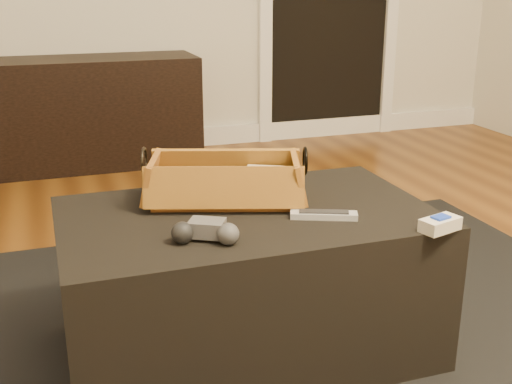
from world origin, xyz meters
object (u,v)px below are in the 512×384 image
object	(u,v)px
wicker_basket	(225,183)
ottoman	(247,281)
cream_gadget	(440,224)
media_cabinet	(59,114)
silver_remote	(324,215)
tv_remote	(217,194)
game_controller	(206,231)

from	to	relation	value
wicker_basket	ottoman	bearing A→B (deg)	-73.34
ottoman	cream_gadget	bearing A→B (deg)	-34.66
cream_gadget	wicker_basket	bearing A→B (deg)	138.90
media_cabinet	cream_gadget	distance (m)	2.60
silver_remote	cream_gadget	distance (m)	0.30
cream_gadget	tv_remote	bearing A→B (deg)	141.21
media_cabinet	ottoman	size ratio (longest dim) A/B	1.56
media_cabinet	cream_gadget	size ratio (longest dim) A/B	13.49
wicker_basket	game_controller	distance (m)	0.30
ottoman	game_controller	bearing A→B (deg)	-133.05
silver_remote	media_cabinet	bearing A→B (deg)	104.37
tv_remote	silver_remote	size ratio (longest dim) A/B	1.34
tv_remote	silver_remote	bearing A→B (deg)	-29.32
wicker_basket	tv_remote	bearing A→B (deg)	-161.22
media_cabinet	wicker_basket	size ratio (longest dim) A/B	3.14
silver_remote	ottoman	bearing A→B (deg)	147.25
wicker_basket	cream_gadget	xyz separation A→B (m)	(0.45, -0.39, -0.04)
tv_remote	cream_gadget	bearing A→B (deg)	-26.71
wicker_basket	cream_gadget	world-z (taller)	wicker_basket
wicker_basket	cream_gadget	size ratio (longest dim) A/B	4.29
media_cabinet	ottoman	xyz separation A→B (m)	(0.41, -2.17, -0.08)
tv_remote	game_controller	distance (m)	0.28
ottoman	wicker_basket	size ratio (longest dim) A/B	2.01
tv_remote	wicker_basket	distance (m)	0.04
wicker_basket	silver_remote	xyz separation A→B (m)	(0.21, -0.22, -0.04)
ottoman	cream_gadget	size ratio (longest dim) A/B	8.64
media_cabinet	wicker_basket	world-z (taller)	media_cabinet
cream_gadget	media_cabinet	bearing A→B (deg)	108.53
wicker_basket	media_cabinet	bearing A→B (deg)	100.35
game_controller	cream_gadget	xyz separation A→B (m)	(0.57, -0.12, -0.01)
silver_remote	game_controller	bearing A→B (deg)	-170.80
media_cabinet	ottoman	distance (m)	2.21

